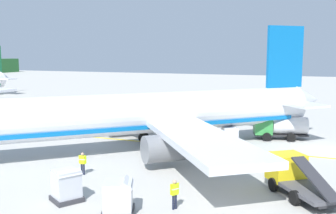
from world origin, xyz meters
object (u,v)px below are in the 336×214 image
at_px(cargo_container_near, 118,197).
at_px(crew_marshaller, 271,159).
at_px(service_truck_baggage, 279,126).
at_px(crew_loader_right, 175,192).
at_px(airliner_foreground, 143,114).
at_px(service_truck_fuel, 294,175).
at_px(cargo_container_mid, 230,136).
at_px(cargo_container_far, 66,186).
at_px(crew_loader_left, 83,162).

height_order(cargo_container_near, crew_marshaller, cargo_container_near).
relative_size(service_truck_baggage, crew_loader_right, 3.27).
height_order(airliner_foreground, service_truck_fuel, airliner_foreground).
distance_m(airliner_foreground, cargo_container_mid, 9.14).
distance_m(cargo_container_mid, crew_loader_right, 17.48).
relative_size(airliner_foreground, crew_loader_right, 18.49).
bearing_deg(service_truck_fuel, crew_marshaller, 24.55).
bearing_deg(cargo_container_mid, crew_marshaller, -147.71).
height_order(airliner_foreground, cargo_container_far, airliner_foreground).
xyz_separation_m(service_truck_fuel, crew_loader_left, (-1.65, 15.05, -0.19)).
relative_size(cargo_container_near, cargo_container_far, 1.02).
bearing_deg(service_truck_fuel, cargo_container_mid, 29.64).
bearing_deg(crew_loader_left, cargo_container_near, -132.62).
bearing_deg(crew_marshaller, crew_loader_right, 156.03).
relative_size(service_truck_baggage, crew_loader_left, 3.44).
xyz_separation_m(service_truck_fuel, crew_marshaller, (4.34, 1.98, -0.23)).
distance_m(service_truck_fuel, crew_loader_left, 15.14).
bearing_deg(cargo_container_near, cargo_container_mid, -6.40).
distance_m(airliner_foreground, crew_loader_left, 9.03).
bearing_deg(service_truck_baggage, service_truck_fuel, -171.12).
xyz_separation_m(service_truck_baggage, crew_marshaller, (-11.99, -0.57, -0.43)).
xyz_separation_m(cargo_container_near, crew_marshaller, (11.52, -7.06, -0.02)).
relative_size(airliner_foreground, cargo_container_near, 14.00).
distance_m(cargo_container_mid, crew_marshaller, 9.16).
bearing_deg(cargo_container_far, cargo_container_mid, -18.05).
xyz_separation_m(service_truck_fuel, cargo_container_mid, (12.08, 6.88, -0.30)).
distance_m(cargo_container_near, crew_loader_left, 8.17).
relative_size(crew_marshaller, crew_loader_left, 0.96).
xyz_separation_m(cargo_container_mid, cargo_container_far, (-18.69, 6.09, 0.10)).
relative_size(cargo_container_mid, crew_marshaller, 1.34).
bearing_deg(service_truck_baggage, crew_marshaller, -177.27).
height_order(crew_loader_left, crew_loader_right, crew_loader_right).
bearing_deg(crew_marshaller, service_truck_fuel, -155.45).
distance_m(airliner_foreground, cargo_container_near, 15.24).
xyz_separation_m(airliner_foreground, service_truck_baggage, (9.33, -11.50, -2.00)).
xyz_separation_m(airliner_foreground, crew_loader_right, (-12.38, -7.75, -2.33)).
bearing_deg(service_truck_baggage, airliner_foreground, 129.03).
height_order(cargo_container_far, crew_marshaller, cargo_container_far).
relative_size(service_truck_fuel, crew_loader_right, 3.27).
xyz_separation_m(airliner_foreground, cargo_container_mid, (5.08, -7.18, -2.50)).
xyz_separation_m(service_truck_baggage, cargo_container_mid, (-4.25, 4.32, -0.50)).
distance_m(cargo_container_near, crew_marshaller, 13.51).
xyz_separation_m(crew_marshaller, crew_loader_left, (-5.99, 13.07, 0.04)).
distance_m(service_truck_baggage, crew_marshaller, 12.01).
relative_size(cargo_container_near, crew_marshaller, 1.44).
relative_size(service_truck_fuel, cargo_container_near, 2.47).
relative_size(cargo_container_far, crew_loader_left, 1.36).
distance_m(service_truck_fuel, cargo_container_far, 14.56).
bearing_deg(service_truck_fuel, cargo_container_near, 128.50).
height_order(cargo_container_near, cargo_container_mid, cargo_container_near).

